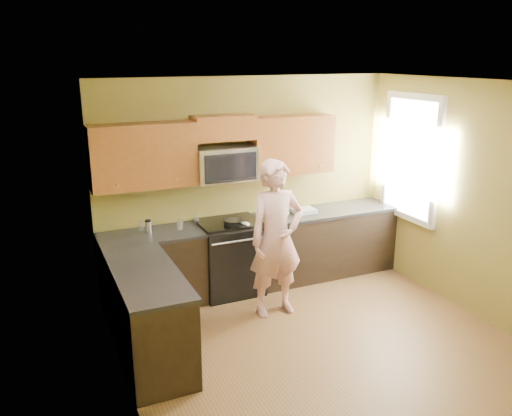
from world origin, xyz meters
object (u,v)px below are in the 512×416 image
frying_pan (233,224)px  travel_mug (149,233)px  woman (276,239)px  microwave (225,180)px  butter_tub (265,223)px  stove (230,257)px

frying_pan → travel_mug: bearing=152.5°
woman → frying_pan: size_ratio=4.49×
microwave → woman: size_ratio=0.41×
woman → butter_tub: size_ratio=16.31×
microwave → travel_mug: bearing=-176.2°
frying_pan → travel_mug: travel_mug is taller
microwave → butter_tub: (0.43, -0.27, -0.53)m
stove → travel_mug: 1.10m
stove → woman: bearing=-68.7°
stove → frying_pan: size_ratio=2.32×
frying_pan → travel_mug: (-1.01, 0.17, -0.03)m
stove → woman: 0.92m
woman → travel_mug: 1.52m
butter_tub → travel_mug: bearing=171.8°
frying_pan → butter_tub: 0.42m
stove → travel_mug: size_ratio=5.96×
microwave → stove: bearing=-90.0°
microwave → travel_mug: (-1.00, -0.07, -0.53)m
woman → butter_tub: woman is taller
woman → butter_tub: 0.61m
travel_mug → stove: bearing=-3.4°
butter_tub → microwave: bearing=147.6°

